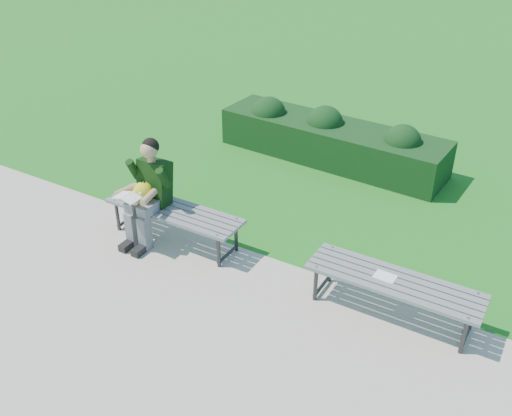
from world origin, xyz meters
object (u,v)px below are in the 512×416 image
object	(u,v)px
hedge	(331,139)
bench_left	(174,213)
seated_boy	(148,189)
paper_sheet	(385,276)
bench_right	(394,284)

from	to	relation	value
hedge	bench_left	bearing A→B (deg)	-102.08
hedge	seated_boy	bearing A→B (deg)	-106.68
hedge	seated_boy	xyz separation A→B (m)	(-0.98, -3.27, 0.36)
paper_sheet	hedge	bearing A→B (deg)	122.63
hedge	bench_right	distance (m)	3.79
bench_right	paper_sheet	size ratio (longest dim) A/B	7.92
hedge	paper_sheet	distance (m)	3.74
seated_boy	bench_left	bearing A→B (deg)	17.48
seated_boy	paper_sheet	xyz separation A→B (m)	(2.99, 0.12, -0.24)
bench_right	seated_boy	size ratio (longest dim) A/B	1.37
seated_boy	paper_sheet	size ratio (longest dim) A/B	5.79
hedge	bench_right	world-z (taller)	hedge
bench_left	seated_boy	xyz separation A→B (m)	(-0.30, -0.09, 0.30)
hedge	paper_sheet	bearing A→B (deg)	-57.37
paper_sheet	bench_left	bearing A→B (deg)	-179.40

